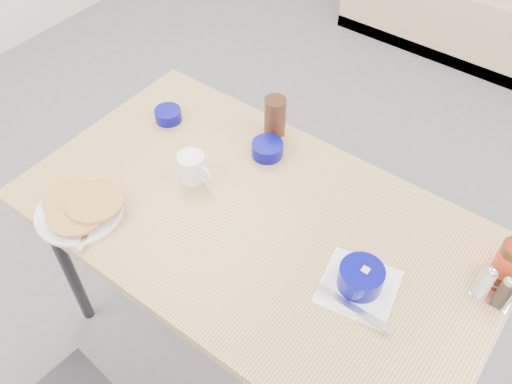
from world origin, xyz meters
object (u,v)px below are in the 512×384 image
Objects in this scene: creamer_bowl at (168,115)px; syrup_bottle at (510,260)px; dining_table at (257,232)px; condiment_caddy at (495,287)px; butter_bowl at (267,149)px; coffee_mug at (193,168)px; pancake_plate at (80,208)px; amber_tumbler at (275,116)px; booth_bench at (509,0)px; grits_setting at (360,280)px.

creamer_bowl is 1.15m from syrup_bottle.
dining_table is 0.67m from condiment_caddy.
coffee_mug is at bearing -117.93° from butter_bowl.
condiment_caddy is at bearing -6.07° from butter_bowl.
syrup_bottle is at bearing 13.57° from coffee_mug.
dining_table is 5.42× the size of pancake_plate.
condiment_caddy is at bearing 22.59° from pancake_plate.
amber_tumbler reaches higher than dining_table.
butter_bowl reaches higher than dining_table.
dining_table is 15.20× the size of creamer_bowl.
dining_table is at bearing -60.46° from butter_bowl.
grits_setting is at bearing -82.13° from booth_bench.
butter_bowl is at bearing 9.79° from creamer_bowl.
coffee_mug is (0.18, 0.30, 0.03)m from pancake_plate.
pancake_plate is at bearing -145.99° from dining_table.
pancake_plate is at bearing -119.19° from butter_bowl.
booth_bench is 13.90× the size of amber_tumbler.
syrup_bottle is at bearing 41.74° from grits_setting.
coffee_mug is 0.30m from creamer_bowl.
amber_tumbler is at bearing -94.66° from booth_bench.
pancake_plate is 1.19m from syrup_bottle.
grits_setting is (0.35, -0.03, 0.10)m from dining_table.
amber_tumbler is at bearing 167.00° from condiment_caddy.
syrup_bottle reaches higher than condiment_caddy.
pancake_plate is at bearing -120.10° from coffee_mug.
booth_bench reaches higher than creamer_bowl.
coffee_mug reaches higher than grits_setting.
syrup_bottle is (0.64, -2.31, 0.49)m from booth_bench.
pancake_plate is (-0.43, -2.82, 0.43)m from booth_bench.
dining_table is at bearing -18.72° from creamer_bowl.
coffee_mug is at bearing 176.28° from grits_setting.
coffee_mug is at bearing 59.90° from pancake_plate.
amber_tumbler reaches higher than grits_setting.
amber_tumbler is (-0.18, 0.34, 0.13)m from dining_table.
condiment_caddy is 0.08m from syrup_bottle.
amber_tumbler is 0.83m from syrup_bottle.
dining_table is 7.67× the size of syrup_bottle.
booth_bench is 20.63× the size of creamer_bowl.
booth_bench is 18.41× the size of butter_bowl.
creamer_bowl is 0.67× the size of amber_tumbler.
butter_bowl is at bearing 60.81° from pancake_plate.
condiment_caddy is (1.15, -0.02, 0.02)m from creamer_bowl.
booth_bench reaches higher than condiment_caddy.
coffee_mug is 0.34m from amber_tumbler.
butter_bowl is 0.83× the size of condiment_caddy.
creamer_bowl is at bearing 161.28° from dining_table.
booth_bench is 2.62m from grits_setting.
creamer_bowl is 0.38m from butter_bowl.
booth_bench is 2.34m from butter_bowl.
amber_tumbler is 1.10× the size of condiment_caddy.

